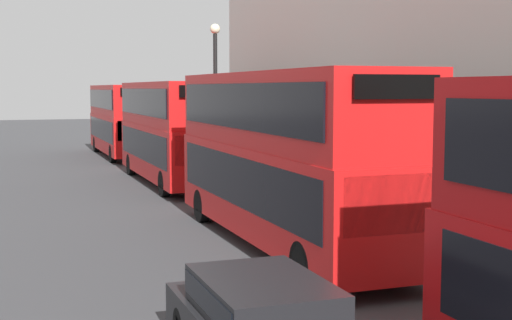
{
  "coord_description": "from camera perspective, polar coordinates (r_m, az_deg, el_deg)",
  "views": [
    {
      "loc": [
        -5.25,
        2.98,
        4.08
      ],
      "look_at": [
        0.48,
        18.96,
        2.37
      ],
      "focal_mm": 50.0,
      "sensor_mm": 36.0,
      "label": 1
    }
  ],
  "objects": [
    {
      "name": "street_lamp",
      "position": [
        31.51,
        -3.27,
        6.0
      ],
      "size": [
        0.44,
        0.44,
        6.88
      ],
      "color": "black",
      "rests_on": "ground"
    },
    {
      "name": "bus_third_in_queue",
      "position": [
        30.64,
        -6.79,
        2.56
      ],
      "size": [
        2.59,
        10.46,
        4.34
      ],
      "color": "red",
      "rests_on": "ground"
    },
    {
      "name": "bus_trailing",
      "position": [
        43.4,
        -10.65,
        3.38
      ],
      "size": [
        2.59,
        10.32,
        4.26
      ],
      "color": "red",
      "rests_on": "ground"
    },
    {
      "name": "bus_second_in_queue",
      "position": [
        18.32,
        2.3,
        0.71
      ],
      "size": [
        2.59,
        11.03,
        4.48
      ],
      "color": "red",
      "rests_on": "ground"
    }
  ]
}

